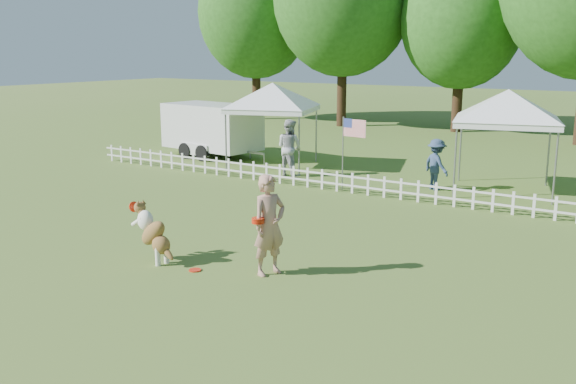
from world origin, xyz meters
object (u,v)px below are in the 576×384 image
object	(u,v)px
handler	(269,225)
flag_pole	(343,154)
frisbee_on_turf	(195,270)
canopy_tent_right	(505,142)
dog	(154,233)
spectator_a	(289,148)
spectator_b	(436,165)
cargo_trailer	(212,130)
canopy_tent_left	(273,126)

from	to	relation	value
handler	flag_pole	size ratio (longest dim) A/B	0.86
frisbee_on_turf	canopy_tent_right	world-z (taller)	canopy_tent_right
dog	spectator_a	world-z (taller)	spectator_a
handler	frisbee_on_turf	bearing A→B (deg)	134.91
dog	spectator_a	xyz separation A→B (m)	(-2.57, 8.76, 0.35)
canopy_tent_right	spectator_b	bearing A→B (deg)	-169.51
frisbee_on_turf	canopy_tent_right	distance (m)	10.59
canopy_tent_right	cargo_trailer	xyz separation A→B (m)	(-11.06, 0.23, -0.41)
canopy_tent_left	spectator_b	world-z (taller)	canopy_tent_left
frisbee_on_turf	spectator_a	size ratio (longest dim) A/B	0.13
handler	flag_pole	bearing A→B (deg)	36.79
dog	flag_pole	size ratio (longest dim) A/B	0.53
frisbee_on_turf	spectator_a	bearing A→B (deg)	112.27
cargo_trailer	flag_pole	bearing A→B (deg)	-13.67
frisbee_on_turf	spectator_a	world-z (taller)	spectator_a
cargo_trailer	flag_pole	world-z (taller)	flag_pole
dog	flag_pole	distance (m)	7.75
handler	spectator_b	distance (m)	8.64
frisbee_on_turf	cargo_trailer	bearing A→B (deg)	128.31
dog	spectator_a	distance (m)	9.13
spectator_b	dog	bearing A→B (deg)	109.50
spectator_b	flag_pole	bearing A→B (deg)	67.27
frisbee_on_turf	cargo_trailer	world-z (taller)	cargo_trailer
canopy_tent_left	canopy_tent_right	world-z (taller)	canopy_tent_right
frisbee_on_turf	cargo_trailer	size ratio (longest dim) A/B	0.05
frisbee_on_turf	canopy_tent_right	bearing A→B (deg)	73.88
canopy_tent_left	dog	bearing A→B (deg)	-85.98
flag_pole	spectator_b	xyz separation A→B (m)	(2.27, 1.55, -0.33)
handler	frisbee_on_turf	xyz separation A→B (m)	(-1.27, -0.63, -0.92)
canopy_tent_right	spectator_b	size ratio (longest dim) A/B	1.92
flag_pole	spectator_b	distance (m)	2.77
cargo_trailer	canopy_tent_right	bearing A→B (deg)	5.32
frisbee_on_turf	canopy_tent_left	distance (m)	11.15
handler	spectator_a	world-z (taller)	handler
cargo_trailer	spectator_a	bearing A→B (deg)	-12.61
dog	cargo_trailer	size ratio (longest dim) A/B	0.24
handler	cargo_trailer	xyz separation A→B (m)	(-9.42, 9.69, 0.10)
spectator_a	spectator_b	bearing A→B (deg)	-164.09
dog	canopy_tent_right	xyz separation A→B (m)	(3.91, 10.11, 0.87)
canopy_tent_left	flag_pole	distance (m)	4.51
frisbee_on_turf	handler	bearing A→B (deg)	26.30
frisbee_on_turf	spectator_b	distance (m)	9.37
canopy_tent_left	spectator_b	xyz separation A→B (m)	(6.22, -0.60, -0.68)
canopy_tent_right	spectator_a	xyz separation A→B (m)	(-6.49, -1.36, -0.52)
spectator_a	spectator_b	world-z (taller)	spectator_a
spectator_b	cargo_trailer	bearing A→B (deg)	26.47
flag_pole	handler	bearing A→B (deg)	-63.95
frisbee_on_turf	canopy_tent_left	xyz separation A→B (m)	(-5.01, 9.86, 1.42)
dog	spectator_b	distance (m)	9.55
dog	canopy_tent_right	world-z (taller)	canopy_tent_right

